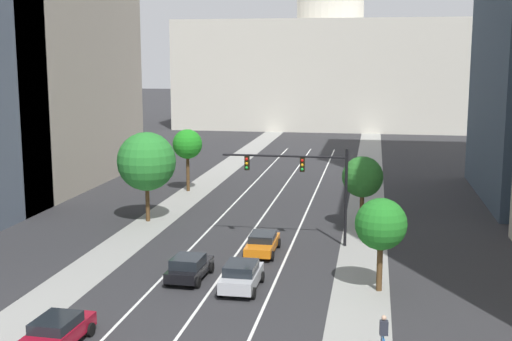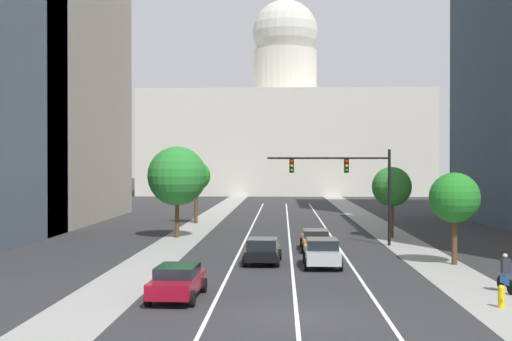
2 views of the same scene
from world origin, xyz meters
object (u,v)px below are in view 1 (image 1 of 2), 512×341
(car_orange, at_px, (263,243))
(street_tree_far_right, at_px, (381,225))
(car_black, at_px, (189,267))
(car_silver, at_px, (241,276))
(street_tree_mid_left, at_px, (187,144))
(street_tree_near_left, at_px, (146,162))
(car_crimson, at_px, (56,332))
(street_tree_near_right, at_px, (363,177))
(cyclist, at_px, (384,335))
(traffic_signal_mast, at_px, (306,176))
(capitol_building, at_px, (329,63))

(car_orange, relative_size, street_tree_far_right, 0.86)
(car_orange, bearing_deg, car_black, 150.88)
(car_silver, height_order, street_tree_mid_left, street_tree_mid_left)
(street_tree_near_left, bearing_deg, street_tree_mid_left, 90.75)
(car_crimson, xyz_separation_m, street_tree_near_left, (-3.70, 23.03, 3.99))
(street_tree_far_right, bearing_deg, street_tree_mid_left, 125.42)
(street_tree_near_right, height_order, street_tree_near_left, street_tree_near_left)
(car_crimson, distance_m, cyclist, 14.35)
(car_black, height_order, traffic_signal_mast, traffic_signal_mast)
(car_crimson, relative_size, street_tree_near_right, 0.81)
(cyclist, bearing_deg, car_black, 49.00)
(street_tree_near_left, bearing_deg, traffic_signal_mast, -18.98)
(car_silver, distance_m, cyclist, 10.28)
(car_silver, relative_size, street_tree_mid_left, 0.68)
(traffic_signal_mast, distance_m, cyclist, 17.89)
(car_crimson, relative_size, street_tree_mid_left, 0.74)
(capitol_building, height_order, street_tree_near_right, capitol_building)
(car_crimson, height_order, car_black, car_black)
(street_tree_mid_left, distance_m, street_tree_near_left, 12.19)
(traffic_signal_mast, height_order, street_tree_near_left, street_tree_near_left)
(car_orange, height_order, cyclist, cyclist)
(traffic_signal_mast, bearing_deg, capitol_building, 92.86)
(car_silver, height_order, car_black, car_silver)
(car_orange, xyz_separation_m, car_silver, (-0.00, -7.10, 0.10))
(car_black, bearing_deg, car_silver, -106.79)
(cyclist, distance_m, street_tree_near_right, 22.03)
(car_orange, height_order, street_tree_near_left, street_tree_near_left)
(car_orange, bearing_deg, street_tree_far_right, -128.55)
(street_tree_near_left, bearing_deg, cyclist, -49.66)
(traffic_signal_mast, bearing_deg, street_tree_near_right, 53.86)
(capitol_building, bearing_deg, traffic_signal_mast, -87.14)
(car_orange, xyz_separation_m, street_tree_far_right, (7.49, -5.92, 3.03))
(car_orange, height_order, street_tree_mid_left, street_tree_mid_left)
(car_silver, bearing_deg, street_tree_near_left, 36.13)
(traffic_signal_mast, bearing_deg, car_crimson, -116.05)
(car_silver, xyz_separation_m, cyclist, (7.64, -6.89, 0.03))
(street_tree_near_right, bearing_deg, capitol_building, 95.74)
(capitol_building, bearing_deg, cyclist, -84.71)
(car_crimson, distance_m, car_black, 10.48)
(car_black, distance_m, street_tree_near_left, 15.35)
(car_silver, distance_m, street_tree_far_right, 8.13)
(car_black, bearing_deg, street_tree_mid_left, 18.06)
(car_crimson, height_order, street_tree_near_left, street_tree_near_left)
(traffic_signal_mast, relative_size, street_tree_far_right, 1.65)
(car_black, height_order, cyclist, cyclist)
(street_tree_mid_left, bearing_deg, car_orange, -61.58)
(capitol_building, height_order, street_tree_far_right, capitol_building)
(car_silver, bearing_deg, car_orange, 0.23)
(capitol_building, distance_m, car_orange, 86.87)
(cyclist, bearing_deg, traffic_signal_mast, 12.32)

